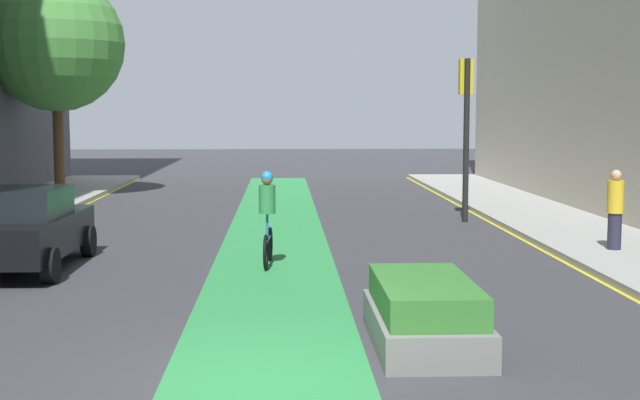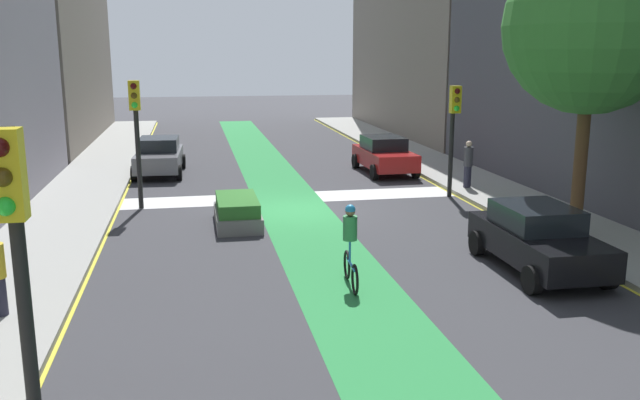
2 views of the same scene
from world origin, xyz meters
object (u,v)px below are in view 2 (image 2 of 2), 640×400
(car_grey_right_near, at_px, (159,156))
(pedestrian_sidewalk_left_a, at_px, (468,164))
(traffic_signal_near_right, at_px, (136,120))
(cyclist_in_lane, at_px, (350,244))
(street_tree_near, at_px, (592,27))
(traffic_signal_far_right, at_px, (16,252))
(median_planter, at_px, (237,212))
(car_black_left_far, at_px, (538,238))
(car_red_left_near, at_px, (384,155))
(traffic_signal_near_left, at_px, (454,120))

(car_grey_right_near, relative_size, pedestrian_sidewalk_left_a, 2.42)
(traffic_signal_near_right, relative_size, cyclist_in_lane, 2.30)
(cyclist_in_lane, xyz_separation_m, street_tree_near, (-7.20, -2.72, 4.84))
(traffic_signal_far_right, distance_m, median_planter, 13.31)
(pedestrian_sidewalk_left_a, bearing_deg, car_grey_right_near, -26.86)
(cyclist_in_lane, height_order, median_planter, cyclist_in_lane)
(cyclist_in_lane, bearing_deg, street_tree_near, -159.32)
(car_black_left_far, bearing_deg, pedestrian_sidewalk_left_a, -102.96)
(traffic_signal_far_right, height_order, car_grey_right_near, traffic_signal_far_right)
(traffic_signal_far_right, bearing_deg, traffic_signal_near_right, -90.37)
(street_tree_near, bearing_deg, car_grey_right_near, -46.25)
(traffic_signal_near_right, xyz_separation_m, car_red_left_near, (-9.95, -5.19, -2.19))
(pedestrian_sidewalk_left_a, distance_m, street_tree_near, 8.20)
(car_grey_right_near, xyz_separation_m, pedestrian_sidewalk_left_a, (-11.57, 5.86, 0.25))
(cyclist_in_lane, distance_m, median_planter, 6.32)
(traffic_signal_near_left, height_order, car_grey_right_near, traffic_signal_near_left)
(traffic_signal_near_left, bearing_deg, pedestrian_sidewalk_left_a, -138.02)
(car_grey_right_near, bearing_deg, pedestrian_sidewalk_left_a, 153.14)
(traffic_signal_far_right, relative_size, car_grey_right_near, 1.03)
(car_black_left_far, xyz_separation_m, street_tree_near, (-2.54, -2.51, 5.01))
(car_red_left_near, height_order, median_planter, car_red_left_near)
(median_planter, bearing_deg, car_red_left_near, -131.24)
(traffic_signal_near_left, distance_m, traffic_signal_far_right, 18.77)
(traffic_signal_near_right, relative_size, street_tree_near, 0.53)
(car_red_left_near, xyz_separation_m, car_grey_right_near, (9.59, -1.44, 0.00))
(traffic_signal_near_left, distance_m, car_grey_right_near, 12.70)
(pedestrian_sidewalk_left_a, distance_m, median_planter, 9.56)
(car_black_left_far, distance_m, pedestrian_sidewalk_left_a, 9.43)
(pedestrian_sidewalk_left_a, bearing_deg, cyclist_in_lane, 54.21)
(car_red_left_near, distance_m, cyclist_in_lane, 14.62)
(traffic_signal_near_left, distance_m, car_black_left_far, 8.58)
(traffic_signal_near_left, xyz_separation_m, car_grey_right_near, (10.55, -6.77, -2.01))
(car_red_left_near, relative_size, median_planter, 1.52)
(street_tree_near, bearing_deg, traffic_signal_far_right, 37.16)
(street_tree_near, bearing_deg, traffic_signal_near_left, -75.91)
(street_tree_near, xyz_separation_m, median_planter, (9.32, -3.21, -5.41))
(car_red_left_near, relative_size, street_tree_near, 0.53)
(car_grey_right_near, height_order, pedestrian_sidewalk_left_a, pedestrian_sidewalk_left_a)
(traffic_signal_near_right, relative_size, traffic_signal_far_right, 0.97)
(car_black_left_far, distance_m, median_planter, 8.88)
(car_grey_right_near, bearing_deg, traffic_signal_near_right, 86.92)
(traffic_signal_far_right, xyz_separation_m, cyclist_in_lane, (-5.25, -6.72, -2.11))
(traffic_signal_far_right, height_order, car_black_left_far, traffic_signal_far_right)
(traffic_signal_far_right, distance_m, cyclist_in_lane, 8.79)
(traffic_signal_far_right, relative_size, cyclist_in_lane, 2.37)
(car_grey_right_near, xyz_separation_m, street_tree_near, (-12.00, 12.53, 5.01))
(car_black_left_far, relative_size, median_planter, 1.51)
(traffic_signal_far_right, bearing_deg, car_grey_right_near, -91.19)
(traffic_signal_far_right, bearing_deg, car_black_left_far, -145.04)
(median_planter, bearing_deg, car_black_left_far, 139.80)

